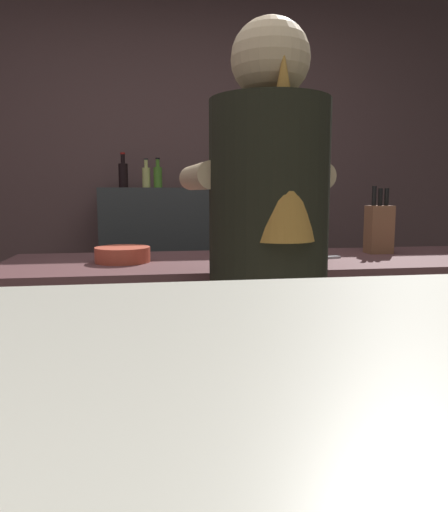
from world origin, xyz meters
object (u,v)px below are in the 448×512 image
(bottle_vinegar, at_px, (123,174))
(bottle_hot_sauce, at_px, (146,176))
(bartender, at_px, (269,270))
(bottle_olive_oil, at_px, (216,172))
(mixing_bowl, at_px, (123,255))
(knife_block, at_px, (379,228))
(bottle_soy, at_px, (158,176))
(chefs_knife, at_px, (313,258))

(bottle_vinegar, height_order, bottle_hot_sauce, bottle_vinegar)
(bartender, height_order, bottle_olive_oil, bartender)
(mixing_bowl, xyz_separation_m, bottle_vinegar, (-0.05, 1.34, 0.34))
(knife_block, xyz_separation_m, bottle_hot_sauce, (-0.96, 1.20, 0.25))
(bottle_soy, bearing_deg, bartender, -81.04)
(bottle_soy, xyz_separation_m, bottle_olive_oil, (0.39, 0.15, 0.03))
(knife_block, height_order, bottle_soy, bottle_soy)
(bartender, bearing_deg, bottle_hot_sauce, 6.15)
(bottle_soy, relative_size, bottle_olive_oil, 0.68)
(knife_block, distance_m, bottle_hot_sauce, 1.56)
(knife_block, xyz_separation_m, bottle_soy, (-0.89, 1.19, 0.25))
(bottle_vinegar, relative_size, bottle_hot_sauce, 1.20)
(bartender, distance_m, bottle_soy, 1.79)
(bottle_soy, distance_m, bottle_hot_sauce, 0.07)
(knife_block, distance_m, bottle_olive_oil, 1.46)
(bottle_soy, bearing_deg, bottle_hot_sauce, 171.00)
(bartender, xyz_separation_m, bottle_soy, (-0.27, 1.74, 0.33))
(mixing_bowl, distance_m, bottle_soy, 1.34)
(bottle_hot_sauce, bearing_deg, bottle_vinegar, 165.21)
(bottle_soy, bearing_deg, bottle_vinegar, 167.13)
(mixing_bowl, height_order, bottle_hot_sauce, bottle_hot_sauce)
(mixing_bowl, bearing_deg, bottle_olive_oil, 68.94)
(knife_block, xyz_separation_m, chefs_knife, (-0.34, -0.14, -0.10))
(bartender, height_order, chefs_knife, bartender)
(bartender, distance_m, knife_block, 0.83)
(knife_block, relative_size, bottle_olive_oil, 1.04)
(bartender, height_order, bottle_soy, bartender)
(knife_block, relative_size, mixing_bowl, 1.39)
(mixing_bowl, relative_size, bottle_olive_oil, 0.74)
(mixing_bowl, height_order, bottle_olive_oil, bottle_olive_oil)
(bartender, xyz_separation_m, mixing_bowl, (-0.44, 0.45, -0.00))
(knife_block, relative_size, bottle_vinegar, 1.28)
(chefs_knife, xyz_separation_m, bottle_olive_oil, (-0.16, 1.49, 0.39))
(mixing_bowl, height_order, chefs_knife, mixing_bowl)
(bottle_soy, xyz_separation_m, bottle_vinegar, (-0.22, 0.05, 0.01))
(bottle_soy, relative_size, bottle_hot_sauce, 1.02)
(chefs_knife, distance_m, bottle_olive_oil, 1.55)
(chefs_knife, relative_size, bottle_hot_sauce, 1.32)
(knife_block, xyz_separation_m, bottle_olive_oil, (-0.50, 1.34, 0.28))
(knife_block, xyz_separation_m, bottle_vinegar, (-1.11, 1.24, 0.26))
(knife_block, height_order, bottle_olive_oil, bottle_olive_oil)
(knife_block, bearing_deg, bottle_vinegar, 131.76)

